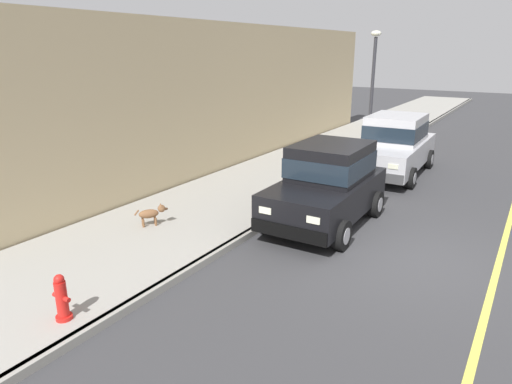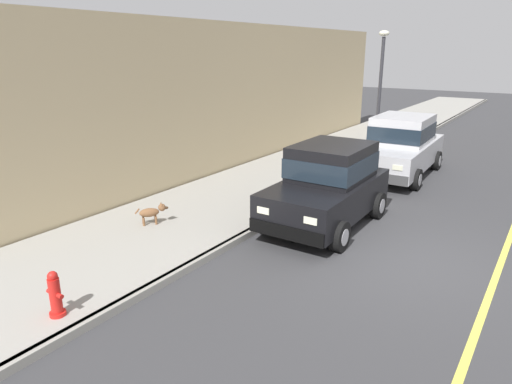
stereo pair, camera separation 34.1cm
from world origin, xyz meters
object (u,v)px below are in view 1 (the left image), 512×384
Objects in this scene: dog_brown at (152,213)px; fire_hydrant at (62,299)px; street_lamp at (373,79)px; car_silver_sedan at (394,144)px; car_black_hatchback at (328,183)px.

dog_brown is 0.87× the size of fire_hydrant.
street_lamp is (1.68, 9.71, 2.48)m from dog_brown.
car_black_hatchback is at bearing -90.32° from car_silver_sedan.
car_black_hatchback is at bearing -78.59° from street_lamp.
car_silver_sedan reaches higher than dog_brown.
dog_brown is 0.14× the size of street_lamp.
fire_hydrant is at bearing -104.51° from car_black_hatchback.
fire_hydrant reaches higher than dog_brown.
street_lamp reaches higher than car_black_hatchback.
street_lamp is (0.10, 13.16, 2.43)m from fire_hydrant.
car_silver_sedan reaches higher than fire_hydrant.
street_lamp is (-1.48, 1.86, 1.92)m from car_silver_sedan.
fire_hydrant is 0.16× the size of street_lamp.
car_black_hatchback is at bearing 39.04° from dog_brown.
dog_brown is (-3.13, -2.54, -0.55)m from car_black_hatchback.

